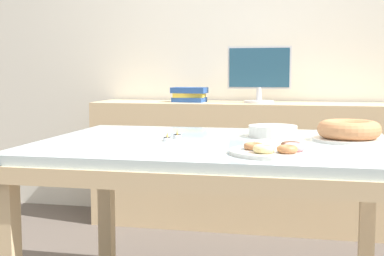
{
  "coord_description": "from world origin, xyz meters",
  "views": [
    {
      "loc": [
        0.36,
        -2.13,
        1.06
      ],
      "look_at": [
        -0.08,
        -0.08,
        0.84
      ],
      "focal_mm": 50.0,
      "sensor_mm": 36.0,
      "label": 1
    }
  ],
  "objects_px": {
    "tealight_near_front": "(177,136)",
    "tealight_near_cakes": "(167,139)",
    "book_stack": "(189,95)",
    "pastry_platter": "(275,150)",
    "cake_chocolate_round": "(349,131)",
    "tealight_right_edge": "(334,131)",
    "plate_stack": "(273,131)",
    "computer_monitor": "(259,75)"
  },
  "relations": [
    {
      "from": "book_stack",
      "to": "pastry_platter",
      "type": "bearing_deg",
      "value": -68.72
    },
    {
      "from": "pastry_platter",
      "to": "plate_stack",
      "type": "relative_size",
      "value": 1.49
    },
    {
      "from": "computer_monitor",
      "to": "tealight_near_cakes",
      "type": "bearing_deg",
      "value": -98.98
    },
    {
      "from": "book_stack",
      "to": "tealight_near_cakes",
      "type": "distance_m",
      "value": 1.54
    },
    {
      "from": "tealight_right_edge",
      "to": "tealight_near_cakes",
      "type": "distance_m",
      "value": 0.79
    },
    {
      "from": "pastry_platter",
      "to": "tealight_near_front",
      "type": "relative_size",
      "value": 7.83
    },
    {
      "from": "computer_monitor",
      "to": "pastry_platter",
      "type": "bearing_deg",
      "value": -83.22
    },
    {
      "from": "book_stack",
      "to": "pastry_platter",
      "type": "distance_m",
      "value": 1.9
    },
    {
      "from": "tealight_near_front",
      "to": "tealight_near_cakes",
      "type": "height_order",
      "value": "same"
    },
    {
      "from": "cake_chocolate_round",
      "to": "plate_stack",
      "type": "relative_size",
      "value": 1.38
    },
    {
      "from": "cake_chocolate_round",
      "to": "tealight_right_edge",
      "type": "bearing_deg",
      "value": 100.49
    },
    {
      "from": "pastry_platter",
      "to": "tealight_right_edge",
      "type": "bearing_deg",
      "value": 71.1
    },
    {
      "from": "book_stack",
      "to": "tealight_near_front",
      "type": "relative_size",
      "value": 6.1
    },
    {
      "from": "plate_stack",
      "to": "tealight_near_front",
      "type": "height_order",
      "value": "plate_stack"
    },
    {
      "from": "computer_monitor",
      "to": "tealight_near_cakes",
      "type": "xyz_separation_m",
      "value": [
        -0.24,
        -1.51,
        -0.25
      ]
    },
    {
      "from": "computer_monitor",
      "to": "pastry_platter",
      "type": "distance_m",
      "value": 1.8
    },
    {
      "from": "pastry_platter",
      "to": "plate_stack",
      "type": "distance_m",
      "value": 0.49
    },
    {
      "from": "book_stack",
      "to": "cake_chocolate_round",
      "type": "height_order",
      "value": "book_stack"
    },
    {
      "from": "computer_monitor",
      "to": "plate_stack",
      "type": "distance_m",
      "value": 1.31
    },
    {
      "from": "pastry_platter",
      "to": "plate_stack",
      "type": "bearing_deg",
      "value": 94.37
    },
    {
      "from": "computer_monitor",
      "to": "tealight_right_edge",
      "type": "distance_m",
      "value": 1.21
    },
    {
      "from": "computer_monitor",
      "to": "pastry_platter",
      "type": "relative_size",
      "value": 1.35
    },
    {
      "from": "plate_stack",
      "to": "tealight_right_edge",
      "type": "height_order",
      "value": "plate_stack"
    },
    {
      "from": "book_stack",
      "to": "plate_stack",
      "type": "xyz_separation_m",
      "value": [
        0.65,
        -1.28,
        -0.1
      ]
    },
    {
      "from": "pastry_platter",
      "to": "tealight_right_edge",
      "type": "height_order",
      "value": "pastry_platter"
    },
    {
      "from": "cake_chocolate_round",
      "to": "tealight_near_front",
      "type": "distance_m",
      "value": 0.71
    },
    {
      "from": "computer_monitor",
      "to": "tealight_right_edge",
      "type": "bearing_deg",
      "value": -68.29
    },
    {
      "from": "cake_chocolate_round",
      "to": "tealight_near_front",
      "type": "xyz_separation_m",
      "value": [
        -0.71,
        -0.06,
        -0.03
      ]
    },
    {
      "from": "plate_stack",
      "to": "tealight_near_front",
      "type": "xyz_separation_m",
      "value": [
        -0.39,
        -0.14,
        -0.01
      ]
    },
    {
      "from": "tealight_near_cakes",
      "to": "computer_monitor",
      "type": "bearing_deg",
      "value": 81.02
    },
    {
      "from": "cake_chocolate_round",
      "to": "plate_stack",
      "type": "distance_m",
      "value": 0.32
    },
    {
      "from": "pastry_platter",
      "to": "tealight_near_front",
      "type": "distance_m",
      "value": 0.56
    },
    {
      "from": "plate_stack",
      "to": "tealight_right_edge",
      "type": "distance_m",
      "value": 0.32
    },
    {
      "from": "tealight_right_edge",
      "to": "tealight_near_front",
      "type": "height_order",
      "value": "same"
    },
    {
      "from": "computer_monitor",
      "to": "tealight_near_cakes",
      "type": "relative_size",
      "value": 10.6
    },
    {
      "from": "tealight_near_front",
      "to": "computer_monitor",
      "type": "bearing_deg",
      "value": 81.15
    },
    {
      "from": "computer_monitor",
      "to": "tealight_near_front",
      "type": "height_order",
      "value": "computer_monitor"
    },
    {
      "from": "cake_chocolate_round",
      "to": "pastry_platter",
      "type": "xyz_separation_m",
      "value": [
        -0.28,
        -0.41,
        -0.03
      ]
    },
    {
      "from": "pastry_platter",
      "to": "plate_stack",
      "type": "height_order",
      "value": "plate_stack"
    },
    {
      "from": "book_stack",
      "to": "tealight_right_edge",
      "type": "distance_m",
      "value": 1.44
    },
    {
      "from": "computer_monitor",
      "to": "tealight_near_front",
      "type": "relative_size",
      "value": 10.6
    },
    {
      "from": "computer_monitor",
      "to": "book_stack",
      "type": "height_order",
      "value": "computer_monitor"
    }
  ]
}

